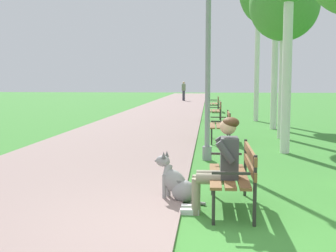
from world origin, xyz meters
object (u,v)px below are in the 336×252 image
object	(u,v)px
park_bench_furthest	(215,102)
dog_grey	(177,183)
lamp_post_near	(208,60)
park_bench_near	(236,171)
person_seated_on_near_bench	(221,161)
pedestrian_distant	(184,91)
park_bench_far	(216,109)
park_bench_mid	(222,123)
birch_tree_fourth	(284,6)

from	to	relation	value
park_bench_furthest	dog_grey	bearing A→B (deg)	-92.40
dog_grey	lamp_post_near	distance (m)	3.84
park_bench_near	person_seated_on_near_bench	xyz separation A→B (m)	(-0.21, -0.20, 0.17)
dog_grey	pedestrian_distant	xyz separation A→B (m)	(-1.70, 30.90, 0.58)
park_bench_far	pedestrian_distant	distance (m)	18.54
dog_grey	lamp_post_near	world-z (taller)	lamp_post_near
park_bench_mid	park_bench_furthest	size ratio (longest dim) A/B	1.00
park_bench_near	person_seated_on_near_bench	size ratio (longest dim) A/B	1.20
park_bench_mid	park_bench_furthest	bearing A→B (deg)	90.22
person_seated_on_near_bench	birch_tree_fourth	bearing A→B (deg)	75.40
park_bench_far	dog_grey	size ratio (longest dim) A/B	1.92
park_bench_mid	park_bench_near	bearing A→B (deg)	-90.14
dog_grey	pedestrian_distant	distance (m)	30.95
park_bench_near	pedestrian_distant	size ratio (longest dim) A/B	0.91
lamp_post_near	birch_tree_fourth	world-z (taller)	birch_tree_fourth
person_seated_on_near_bench	dog_grey	distance (m)	0.88
person_seated_on_near_bench	park_bench_far	bearing A→B (deg)	89.34
park_bench_furthest	person_seated_on_near_bench	xyz separation A→B (m)	(-0.18, -18.85, 0.17)
park_bench_far	pedestrian_distant	xyz separation A→B (m)	(-2.44, 18.37, 0.33)
park_bench_near	birch_tree_fourth	size ratio (longest dim) A/B	0.30
park_bench_far	birch_tree_fourth	bearing A→B (deg)	-71.02
person_seated_on_near_bench	dog_grey	world-z (taller)	person_seated_on_near_bench
park_bench_mid	person_seated_on_near_bench	xyz separation A→B (m)	(-0.22, -6.79, 0.17)
person_seated_on_near_bench	lamp_post_near	xyz separation A→B (m)	(-0.19, 3.81, 1.46)
park_bench_furthest	person_seated_on_near_bench	bearing A→B (deg)	-90.53
park_bench_mid	dog_grey	world-z (taller)	park_bench_mid
birch_tree_fourth	pedestrian_distant	size ratio (longest dim) A/B	2.99
park_bench_mid	pedestrian_distant	bearing A→B (deg)	95.84
park_bench_near	park_bench_furthest	xyz separation A→B (m)	(-0.03, 18.65, 0.00)
park_bench_near	dog_grey	world-z (taller)	park_bench_near
park_bench_far	lamp_post_near	bearing A→B (deg)	-92.09
park_bench_near	lamp_post_near	size ratio (longest dim) A/B	0.36
park_bench_mid	pedestrian_distant	xyz separation A→B (m)	(-2.52, 24.60, 0.33)
person_seated_on_near_bench	lamp_post_near	distance (m)	4.09
person_seated_on_near_bench	birch_tree_fourth	world-z (taller)	birch_tree_fourth
person_seated_on_near_bench	pedestrian_distant	size ratio (longest dim) A/B	0.76
birch_tree_fourth	lamp_post_near	bearing A→B (deg)	-119.58
park_bench_near	person_seated_on_near_bench	world-z (taller)	person_seated_on_near_bench
park_bench_furthest	birch_tree_fourth	distance (m)	11.83
park_bench_mid	park_bench_furthest	distance (m)	12.06
person_seated_on_near_bench	dog_grey	bearing A→B (deg)	140.22
dog_grey	park_bench_furthest	bearing A→B (deg)	87.60
park_bench_far	park_bench_furthest	bearing A→B (deg)	89.74
park_bench_mid	park_bench_far	world-z (taller)	same
park_bench_mid	dog_grey	bearing A→B (deg)	-97.39
park_bench_furthest	person_seated_on_near_bench	world-z (taller)	person_seated_on_near_bench
park_bench_far	park_bench_furthest	size ratio (longest dim) A/B	1.00
dog_grey	pedestrian_distant	world-z (taller)	pedestrian_distant
lamp_post_near	park_bench_near	bearing A→B (deg)	-83.79
person_seated_on_near_bench	lamp_post_near	size ratio (longest dim) A/B	0.30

